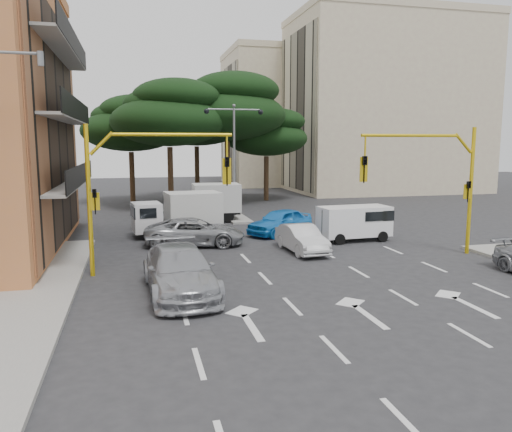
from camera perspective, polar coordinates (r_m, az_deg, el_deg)
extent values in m
plane|color=#28282B|center=(20.34, 6.51, -6.72)|extent=(120.00, 120.00, 0.00)
cube|color=gray|center=(35.46, -2.47, -0.07)|extent=(1.40, 6.00, 0.15)
cube|color=black|center=(26.65, -21.78, 9.34)|extent=(0.12, 14.72, 11.20)
cube|color=#C4AE93|center=(57.24, 14.56, 11.84)|extent=(20.00, 12.00, 18.00)
cube|color=black|center=(53.23, 4.75, 11.82)|extent=(0.12, 11.04, 16.20)
cube|color=#C4AE93|center=(58.59, 14.92, 20.99)|extent=(20.15, 12.15, 0.70)
cube|color=#C4AE93|center=(65.54, 3.94, 10.73)|extent=(16.00, 12.00, 16.00)
cube|color=black|center=(63.55, -3.12, 10.36)|extent=(0.12, 11.04, 14.20)
cube|color=#C4AE93|center=(66.42, 4.02, 17.95)|extent=(16.15, 12.15, 0.70)
cylinder|color=#382616|center=(40.60, -9.73, 4.29)|extent=(0.44, 0.44, 4.95)
ellipsoid|color=black|center=(40.53, -9.89, 10.59)|extent=(9.15, 9.15, 3.87)
ellipsoid|color=black|center=(40.30, -9.04, 13.29)|extent=(6.86, 6.86, 2.86)
ellipsoid|color=black|center=(40.88, -10.68, 12.40)|extent=(6.07, 6.07, 2.64)
cylinder|color=#382616|center=(43.20, -3.28, 4.94)|extent=(0.44, 0.44, 5.40)
ellipsoid|color=black|center=(43.18, -3.33, 11.39)|extent=(9.98, 9.98, 4.22)
ellipsoid|color=black|center=(43.06, -2.45, 14.13)|extent=(7.49, 7.49, 3.12)
ellipsoid|color=black|center=(43.49, -4.09, 13.26)|extent=(6.62, 6.62, 2.88)
cylinder|color=#382616|center=(44.50, -13.96, 4.22)|extent=(0.44, 0.44, 4.50)
ellipsoid|color=black|center=(44.41, -14.15, 9.44)|extent=(8.32, 8.32, 3.52)
ellipsoid|color=black|center=(44.09, -13.43, 11.69)|extent=(6.24, 6.24, 2.60)
ellipsoid|color=black|center=(44.76, -14.85, 10.94)|extent=(5.52, 5.52, 2.40)
cylinder|color=#382616|center=(46.07, 1.18, 4.32)|extent=(0.44, 0.44, 4.05)
ellipsoid|color=black|center=(45.96, 1.19, 8.86)|extent=(7.49, 7.49, 3.17)
ellipsoid|color=black|center=(45.77, 2.07, 10.77)|extent=(5.62, 5.62, 2.34)
ellipsoid|color=black|center=(46.15, 0.49, 10.20)|extent=(4.97, 4.97, 2.16)
cylinder|color=#382616|center=(47.84, -6.74, 4.96)|extent=(0.44, 0.44, 4.95)
ellipsoid|color=black|center=(47.79, -6.84, 10.30)|extent=(9.15, 9.15, 3.87)
ellipsoid|color=black|center=(47.57, -6.08, 12.57)|extent=(6.86, 6.86, 2.86)
ellipsoid|color=black|center=(48.09, -7.51, 11.85)|extent=(6.07, 6.07, 2.64)
cylinder|color=gold|center=(25.70, 23.32, 2.61)|extent=(0.18, 0.18, 6.00)
cylinder|color=gold|center=(25.27, 22.61, 7.67)|extent=(0.95, 0.14, 0.95)
cylinder|color=gold|center=(23.76, 17.24, 8.78)|extent=(4.80, 0.14, 0.14)
cylinder|color=gold|center=(22.71, 12.38, 7.86)|extent=(0.08, 0.08, 0.90)
imported|color=black|center=(22.74, 12.30, 5.21)|extent=(0.20, 0.24, 1.20)
cube|color=gold|center=(22.81, 12.21, 5.23)|extent=(0.36, 0.06, 1.10)
imported|color=black|center=(25.45, 23.12, 2.57)|extent=(0.16, 0.20, 1.00)
cube|color=gold|center=(25.53, 22.99, 2.59)|extent=(0.35, 0.08, 0.70)
cylinder|color=gold|center=(20.60, -18.52, 1.59)|extent=(0.18, 0.18, 6.00)
cylinder|color=gold|center=(20.43, -17.26, 7.92)|extent=(0.95, 0.14, 0.95)
cylinder|color=gold|center=(20.46, -9.50, 9.16)|extent=(4.80, 0.14, 0.14)
cylinder|color=gold|center=(20.74, -3.34, 8.01)|extent=(0.08, 0.08, 0.90)
imported|color=black|center=(20.78, -3.32, 5.11)|extent=(0.20, 0.24, 1.20)
cube|color=gold|center=(20.86, -3.36, 5.12)|extent=(0.36, 0.06, 1.10)
imported|color=black|center=(20.43, -17.94, 1.56)|extent=(0.16, 0.20, 1.00)
cube|color=gold|center=(20.53, -17.92, 1.60)|extent=(0.35, 0.08, 0.70)
cylinder|color=slate|center=(18.01, -26.71, 16.37)|extent=(1.80, 0.10, 0.10)
cylinder|color=slate|center=(17.81, -23.42, 16.18)|extent=(0.20, 0.20, 0.45)
cylinder|color=slate|center=(35.11, -2.51, 6.12)|extent=(0.16, 0.16, 7.50)
cylinder|color=slate|center=(34.99, -4.02, 12.08)|extent=(1.80, 0.10, 0.10)
sphere|color=black|center=(34.82, -5.68, 11.83)|extent=(0.36, 0.36, 0.36)
cylinder|color=slate|center=(35.34, -1.08, 12.06)|extent=(1.80, 0.10, 0.10)
sphere|color=black|center=(35.56, 0.53, 11.79)|extent=(0.36, 0.36, 0.36)
sphere|color=slate|center=(35.17, -2.55, 12.48)|extent=(0.24, 0.24, 0.24)
imported|color=silver|center=(24.38, 5.24, -2.58)|extent=(1.64, 4.09, 1.32)
imported|color=blue|center=(28.95, 2.77, -0.65)|extent=(4.63, 3.83, 1.49)
imported|color=#9EA0A6|center=(17.83, -8.70, -6.21)|extent=(2.56, 5.75, 1.64)
imported|color=#95979C|center=(25.98, -6.99, -1.82)|extent=(5.43, 3.18, 1.42)
imported|color=#92959A|center=(31.29, -10.21, -0.22)|extent=(4.19, 2.31, 1.35)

